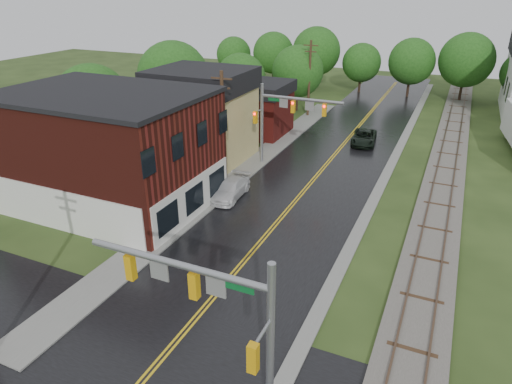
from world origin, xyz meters
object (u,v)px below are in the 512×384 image
Objects in this scene: tree_left_b at (174,80)px; tree_left_c at (241,81)px; traffic_signal_near at (214,303)px; suv_dark at (364,138)px; brick_building at (108,149)px; pickup_white at (230,189)px; tree_left_e at (298,73)px; utility_pole_c at (309,77)px; tree_left_a at (94,104)px; traffic_signal_far at (285,112)px; utility_pole_b at (223,125)px.

tree_left_c is (4.00, 8.00, -1.21)m from tree_left_b.
suv_dark is (-1.65, 34.10, -4.28)m from traffic_signal_near.
tree_left_b is 20.73m from suv_dark.
tree_left_c is at bearing 114.56° from traffic_signal_near.
brick_building is 24.94m from tree_left_c.
tree_left_c is at bearing 93.14° from brick_building.
suv_dark is 1.06× the size of pickup_white.
suv_dark is at bearing 65.28° from pickup_white.
pickup_white is at bearing -81.38° from tree_left_e.
tree_left_c is at bearing 63.44° from tree_left_b.
utility_pole_c is 12.37m from suv_dark.
tree_left_a is at bearing 136.87° from brick_building.
traffic_signal_near is (15.96, -13.00, 0.82)m from brick_building.
pickup_white is (-8.27, 17.19, -4.29)m from traffic_signal_near.
tree_left_b is at bearing -122.74° from tree_left_e.
utility_pole_c is at bearing 78.91° from brick_building.
brick_building is at bearing -86.86° from tree_left_c.
tree_left_a is (-13.05, -22.10, 0.39)m from utility_pole_c.
traffic_signal_far is at bearing -51.18° from tree_left_c.
utility_pole_c is (-10.27, 42.00, -0.25)m from traffic_signal_near.
tree_left_a is 15.92m from pickup_white.
brick_building is 1.65× the size of tree_left_a.
traffic_signal_far is 0.76× the size of tree_left_b.
tree_left_e is 1.76× the size of pickup_white.
brick_building reaches higher than tree_left_c.
brick_building is at bearing -96.71° from tree_left_e.
tree_left_b is 1.19× the size of tree_left_e.
traffic_signal_far is 0.82× the size of utility_pole_b.
tree_left_e is (-2.05, 23.90, 0.09)m from utility_pole_b.
traffic_signal_near is at bearing -67.65° from pickup_white.
tree_left_a is 1.75× the size of suv_dark.
tree_left_c is (-17.32, 37.90, -0.46)m from traffic_signal_near.
tree_left_b is (-11.05, -12.10, 1.00)m from utility_pole_c.
brick_building is at bearing -101.09° from utility_pole_c.
traffic_signal_near is 36.73m from tree_left_b.
traffic_signal_far is 17.16m from tree_left_a.
tree_left_b is at bearing -132.39° from utility_pole_c.
utility_pole_b is 22.00m from utility_pole_c.
pickup_white is at bearing 28.60° from brick_building.
utility_pole_c is 2.79m from tree_left_e.
traffic_signal_far is at bearing -18.81° from tree_left_b.
traffic_signal_far is 0.82× the size of utility_pole_c.
utility_pole_c is at bearing 90.00° from utility_pole_b.
utility_pole_c is 0.93× the size of tree_left_b.
utility_pole_b is at bearing 50.93° from brick_building.
traffic_signal_near is at bearing -39.17° from brick_building.
tree_left_b reaches higher than brick_building.
pickup_white is at bearing -117.82° from suv_dark.
traffic_signal_near is 43.24m from utility_pole_c.
utility_pole_c is 1.94× the size of pickup_white.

